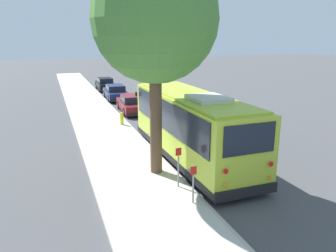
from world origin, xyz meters
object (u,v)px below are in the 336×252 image
at_px(shuttle_bus, 191,123).
at_px(street_tree, 154,11).
at_px(parked_sedan_maroon, 131,104).
at_px(sign_post_far, 178,167).
at_px(parked_sedan_navy, 115,92).
at_px(parked_sedan_black, 105,84).
at_px(sign_post_near, 193,184).
at_px(fire_hydrant, 122,118).

distance_m(shuttle_bus, street_tree, 5.31).
xyz_separation_m(parked_sedan_maroon, sign_post_far, (-13.66, 1.57, 0.32)).
bearing_deg(parked_sedan_navy, sign_post_far, 177.57).
bearing_deg(street_tree, parked_sedan_black, -4.47).
bearing_deg(sign_post_far, sign_post_near, 180.00).
bearing_deg(sign_post_far, parked_sedan_navy, -4.39).
bearing_deg(fire_hydrant, street_tree, 177.96).
height_order(shuttle_bus, street_tree, street_tree).
xyz_separation_m(sign_post_near, sign_post_far, (1.34, 0.00, 0.10)).
relative_size(parked_sedan_black, street_tree, 0.48).
height_order(sign_post_near, sign_post_far, sign_post_far).
distance_m(sign_post_far, fire_hydrant, 9.64).
bearing_deg(street_tree, shuttle_bus, -62.16).
xyz_separation_m(shuttle_bus, parked_sedan_maroon, (10.79, 0.18, -1.12)).
xyz_separation_m(parked_sedan_maroon, street_tree, (-11.89, 1.90, 5.88)).
height_order(shuttle_bus, parked_sedan_black, shuttle_bus).
height_order(street_tree, sign_post_near, street_tree).
bearing_deg(parked_sedan_black, sign_post_near, 177.16).
bearing_deg(parked_sedan_navy, fire_hydrant, 173.06).
height_order(parked_sedan_black, sign_post_near, sign_post_near).
distance_m(shuttle_bus, parked_sedan_black, 22.45).
relative_size(sign_post_far, fire_hydrant, 1.87).
bearing_deg(sign_post_near, fire_hydrant, 0.24).
bearing_deg(sign_post_far, street_tree, 10.42).
bearing_deg(parked_sedan_navy, shuttle_bus, -177.15).
relative_size(parked_sedan_navy, fire_hydrant, 5.78).
bearing_deg(parked_sedan_black, shuttle_bus, -178.97).
bearing_deg(sign_post_near, parked_sedan_maroon, -5.98).
relative_size(parked_sedan_black, sign_post_near, 3.34).
height_order(street_tree, fire_hydrant, street_tree).
distance_m(sign_post_near, sign_post_far, 1.34).
bearing_deg(parked_sedan_black, fire_hydrant, 174.73).
bearing_deg(sign_post_near, shuttle_bus, -22.61).
height_order(shuttle_bus, fire_hydrant, shuttle_bus).
bearing_deg(shuttle_bus, fire_hydrant, 14.17).
height_order(parked_sedan_black, fire_hydrant, parked_sedan_black).
xyz_separation_m(shuttle_bus, fire_hydrant, (6.76, 1.80, -1.18)).
bearing_deg(parked_sedan_maroon, parked_sedan_black, 2.76).
xyz_separation_m(parked_sedan_navy, parked_sedan_black, (5.83, -0.02, -0.00)).
height_order(sign_post_near, fire_hydrant, sign_post_near).
xyz_separation_m(sign_post_far, fire_hydrant, (9.63, 0.05, -0.38)).
xyz_separation_m(shuttle_bus, parked_sedan_navy, (16.59, 0.26, -1.11)).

